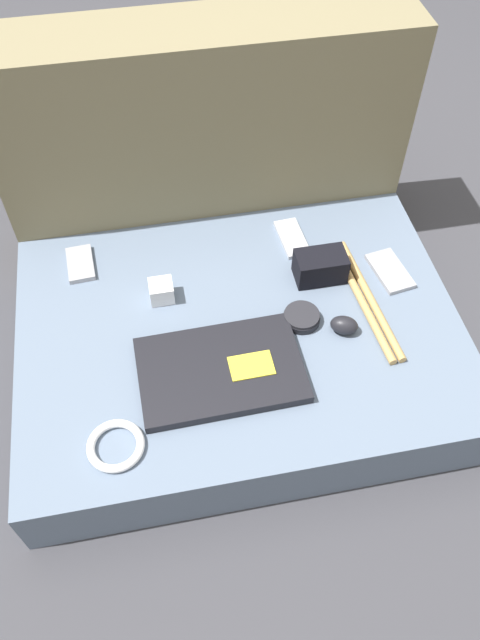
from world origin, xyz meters
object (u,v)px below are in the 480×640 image
object	(u,v)px
laptop	(221,370)
phone_silver	(390,271)
speaker_puck	(302,317)
camera_pouch	(320,266)
phone_black	(292,238)
phone_small	(80,264)
computer_mouse	(344,325)
charger_brick	(162,291)

from	to	relation	value
laptop	phone_silver	distance (m)	0.48
speaker_puck	camera_pouch	distance (m)	0.14
speaker_puck	phone_black	size ratio (longest dim) A/B	0.63
speaker_puck	phone_small	world-z (taller)	speaker_puck
computer_mouse	camera_pouch	bearing A→B (deg)	117.45
laptop	phone_black	xyz separation A→B (m)	(0.24, 0.35, -0.01)
phone_silver	phone_small	distance (m)	0.73
camera_pouch	charger_brick	bearing A→B (deg)	179.38
speaker_puck	camera_pouch	xyz separation A→B (m)	(0.07, 0.12, 0.02)
speaker_puck	camera_pouch	size ratio (longest dim) A/B	0.70
phone_black	camera_pouch	size ratio (longest dim) A/B	1.12
laptop	computer_mouse	size ratio (longest dim) A/B	4.73
laptop	camera_pouch	xyz separation A→B (m)	(0.27, 0.22, 0.02)
computer_mouse	charger_brick	xyz separation A→B (m)	(-0.38, 0.17, 0.00)
speaker_puck	phone_silver	size ratio (longest dim) A/B	0.60
computer_mouse	phone_silver	world-z (taller)	computer_mouse
laptop	camera_pouch	bearing A→B (deg)	38.10
camera_pouch	phone_small	bearing A→B (deg)	165.69
computer_mouse	phone_silver	distance (m)	0.21
phone_small	computer_mouse	bearing A→B (deg)	-32.10
phone_silver	charger_brick	bearing A→B (deg)	168.32
computer_mouse	phone_black	world-z (taller)	computer_mouse
charger_brick	phone_black	bearing A→B (deg)	20.52
phone_small	camera_pouch	distance (m)	0.56
phone_silver	charger_brick	distance (m)	0.53
phone_small	camera_pouch	world-z (taller)	camera_pouch
speaker_puck	phone_silver	bearing A→B (deg)	22.58
speaker_puck	phone_black	distance (m)	0.25
phone_silver	camera_pouch	size ratio (longest dim) A/B	1.18
computer_mouse	charger_brick	size ratio (longest dim) A/B	1.36
phone_silver	phone_small	bearing A→B (deg)	158.29
laptop	phone_silver	world-z (taller)	laptop
computer_mouse	phone_silver	xyz separation A→B (m)	(0.16, 0.14, -0.01)
laptop	camera_pouch	size ratio (longest dim) A/B	2.95
phone_black	charger_brick	bearing A→B (deg)	-163.60
computer_mouse	speaker_puck	xyz separation A→B (m)	(-0.08, 0.04, -0.01)
phone_black	charger_brick	xyz separation A→B (m)	(-0.33, -0.12, 0.02)
laptop	phone_black	size ratio (longest dim) A/B	2.63
charger_brick	speaker_puck	bearing A→B (deg)	-22.83
camera_pouch	charger_brick	size ratio (longest dim) A/B	2.18
charger_brick	laptop	bearing A→B (deg)	-66.88
laptop	speaker_puck	bearing A→B (deg)	26.05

